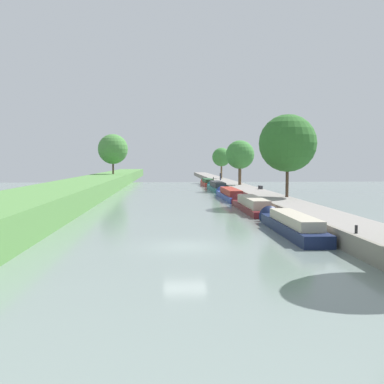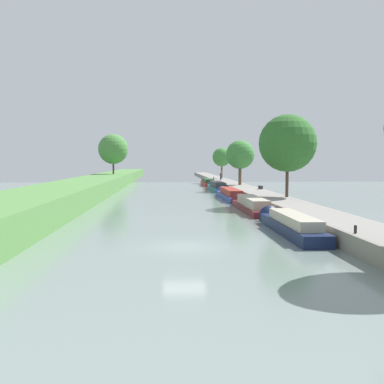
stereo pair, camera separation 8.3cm
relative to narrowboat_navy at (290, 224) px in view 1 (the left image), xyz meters
name	(u,v)px [view 1 (the left image)]	position (x,y,z in m)	size (l,w,h in m)	color
ground_plane	(185,246)	(-7.52, -4.69, -0.59)	(160.00, 160.00, 0.00)	slate
right_towpath	(366,236)	(3.31, -4.69, -0.07)	(3.75, 260.00, 1.05)	gray
stone_quay	(333,236)	(1.31, -4.69, -0.04)	(0.25, 260.00, 1.10)	gray
narrowboat_navy	(290,224)	(0.00, 0.00, 0.00)	(1.86, 12.36, 1.93)	#141E42
narrowboat_maroon	(250,205)	(-0.09, 14.11, -0.02)	(1.99, 13.66, 2.09)	maroon
narrowboat_blue	(229,194)	(-0.19, 28.47, -0.02)	(1.96, 15.12, 2.02)	#283D93
narrowboat_teal	(216,187)	(0.00, 45.22, 0.03)	(2.05, 15.19, 2.18)	#195B60
narrowboat_red	(207,183)	(-0.15, 60.72, -0.01)	(2.00, 12.65, 2.02)	maroon
tree_rightbank_midnear	(288,143)	(4.66, 17.74, 6.34)	(6.27, 6.27, 9.03)	#4C3828
tree_rightbank_midfar	(240,155)	(3.66, 43.16, 5.44)	(4.74, 4.74, 7.38)	brown
tree_rightbank_far	(221,157)	(3.96, 70.21, 5.28)	(4.21, 4.21, 6.95)	brown
tree_leftbank_downstream	(113,149)	(-19.82, 65.26, 6.93)	(6.33, 6.33, 8.46)	#4C3828
person_walking	(220,176)	(2.67, 61.48, 1.33)	(0.34, 0.34, 1.66)	#282D42
mooring_bollard_near	(356,229)	(1.73, -6.93, 0.68)	(0.16, 0.16, 0.45)	black
mooring_bollard_far	(213,178)	(1.73, 66.39, 0.68)	(0.16, 0.16, 0.45)	black
park_bench	(260,187)	(4.73, 31.84, 0.80)	(0.44, 1.50, 0.47)	#333338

